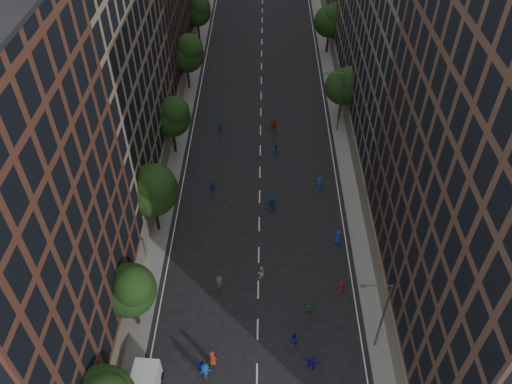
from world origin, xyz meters
TOP-DOWN VIEW (x-y plane):
  - ground at (0.00, 40.00)m, footprint 240.00×240.00m
  - sidewalk_left at (-12.00, 47.50)m, footprint 4.00×105.00m
  - sidewalk_right at (12.00, 47.50)m, footprint 4.00×105.00m
  - bldg_left_b at (-19.00, 35.00)m, footprint 14.00×26.00m
  - bldg_right_b at (19.00, 44.00)m, footprint 14.00×28.00m
  - tree_left_1 at (-11.02, 13.86)m, footprint 4.80×4.80m
  - tree_left_2 at (-10.99, 25.83)m, footprint 5.60×5.60m
  - tree_left_3 at (-11.02, 39.85)m, footprint 5.00×5.00m
  - tree_left_4 at (-11.00, 55.84)m, footprint 5.40×5.40m
  - tree_left_5 at (-11.02, 71.86)m, footprint 4.80×4.80m
  - tree_right_a at (11.38, 47.85)m, footprint 5.00×5.00m
  - tree_right_b at (11.39, 67.85)m, footprint 5.20×5.20m
  - streetlamp_near at (10.37, 12.00)m, footprint 2.64×0.22m
  - streetlamp_far at (10.37, 45.00)m, footprint 2.64×0.22m
  - skater_2 at (3.25, 12.15)m, footprint 0.85×0.72m
  - skater_3 at (-4.40, 8.79)m, footprint 1.36×1.00m
  - skater_4 at (-4.82, 9.37)m, footprint 1.08×0.55m
  - skater_5 at (4.71, 9.79)m, footprint 1.64×1.02m
  - skater_6 at (-3.92, 10.00)m, footprint 1.04×0.84m
  - skater_7 at (8.13, 17.90)m, footprint 0.64×0.51m
  - skater_8 at (0.27, 19.44)m, footprint 0.83×0.67m
  - skater_9 at (-3.86, 18.14)m, footprint 1.18×0.81m
  - skater_10 at (4.85, 15.19)m, footprint 1.05×0.47m
  - skater_11 at (1.43, 29.50)m, footprint 1.65×0.58m
  - skater_12 at (8.50, 24.37)m, footprint 0.82×0.54m
  - skater_13 at (-5.68, 32.22)m, footprint 0.60×0.42m
  - skater_14 at (1.98, 39.46)m, footprint 0.96×0.81m
  - skater_15 at (7.21, 33.19)m, footprint 1.08×0.67m
  - skater_16 at (-5.53, 43.97)m, footprint 1.11×0.65m
  - skater_17 at (1.80, 44.95)m, footprint 1.68×0.66m

SIDE VIEW (x-z plane):
  - ground at x=0.00m, z-range 0.00..0.00m
  - sidewalk_left at x=-12.00m, z-range 0.00..0.15m
  - sidewalk_right at x=12.00m, z-range 0.00..0.15m
  - skater_7 at x=8.13m, z-range 0.00..1.54m
  - skater_13 at x=-5.68m, z-range 0.00..1.54m
  - skater_2 at x=3.25m, z-range 0.00..1.56m
  - skater_15 at x=7.21m, z-range 0.00..1.61m
  - skater_8 at x=0.27m, z-range 0.00..1.63m
  - skater_12 at x=8.50m, z-range 0.00..1.67m
  - skater_9 at x=-3.86m, z-range 0.00..1.67m
  - skater_5 at x=4.71m, z-range 0.00..1.69m
  - skater_14 at x=1.98m, z-range 0.00..1.76m
  - skater_10 at x=4.85m, z-range 0.00..1.76m
  - skater_11 at x=1.43m, z-range 0.00..1.76m
  - skater_17 at x=1.80m, z-range 0.00..1.77m
  - skater_4 at x=-4.82m, z-range 0.00..1.78m
  - skater_16 at x=-5.53m, z-range 0.00..1.78m
  - skater_6 at x=-3.92m, z-range 0.00..1.83m
  - skater_3 at x=-4.40m, z-range 0.00..1.89m
  - streetlamp_near at x=10.37m, z-range 0.64..9.70m
  - streetlamp_far at x=10.37m, z-range 0.64..9.70m
  - tree_left_1 at x=-11.02m, z-range 1.45..9.66m
  - tree_right_a at x=11.38m, z-range 1.43..9.83m
  - tree_left_5 at x=-11.02m, z-range 1.51..9.84m
  - tree_left_3 at x=-11.02m, z-range 1.53..10.11m
  - tree_right_b at x=11.39m, z-range 1.54..10.37m
  - tree_left_4 at x=-11.00m, z-range 1.56..10.63m
  - tree_left_2 at x=-10.99m, z-range 1.63..11.08m
  - bldg_right_b at x=19.00m, z-range 0.00..33.00m
  - bldg_left_b at x=-19.00m, z-range 0.00..34.00m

